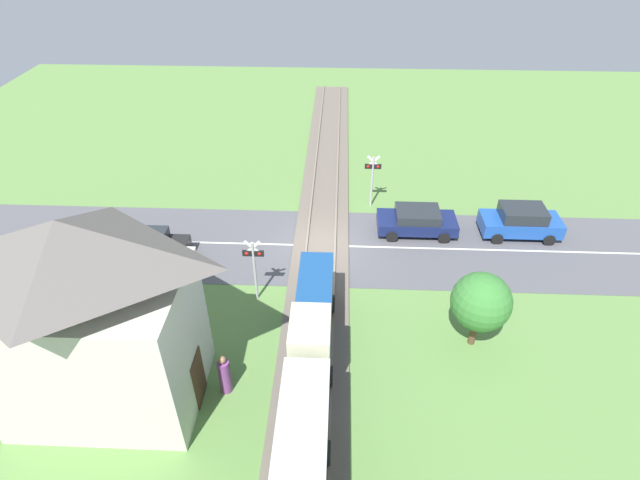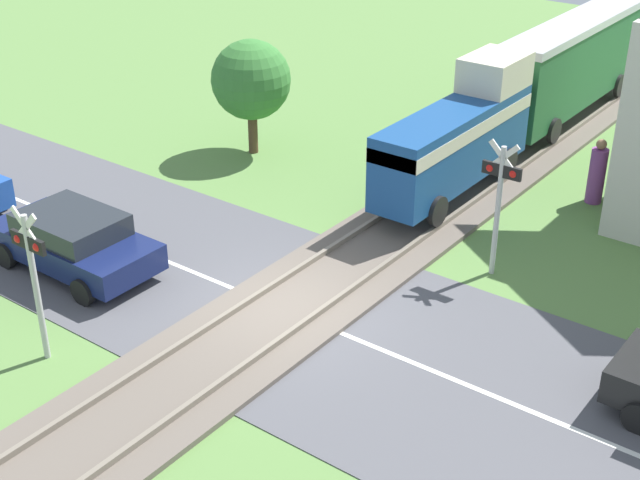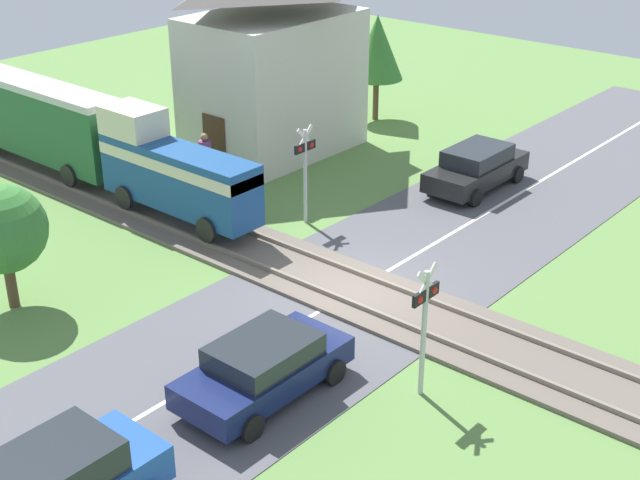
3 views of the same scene
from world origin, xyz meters
The scene contains 12 objects.
ground_plane centered at (0.00, 0.00, 0.00)m, with size 60.00×60.00×0.00m, color #5B8442.
road_surface centered at (0.00, 0.00, 0.01)m, with size 48.00×6.40×0.02m.
track_bed centered at (0.00, 0.00, 0.07)m, with size 2.80×48.00×0.24m.
train centered at (0.00, 11.37, 1.87)m, with size 1.58×14.65×3.18m.
car_near_crossing centered at (-4.94, -1.44, 0.73)m, with size 4.08×1.99×1.37m.
car_far_side centered at (8.58, 1.44, 0.78)m, with size 4.29×1.88×1.48m.
crossing_signal_west_approach centered at (-2.67, -4.03, 2.02)m, with size 0.90×0.18×3.15m.
crossing_signal_east_approach centered at (2.67, 4.03, 2.02)m, with size 0.90×0.18×3.15m.
station_building centered at (6.96, 9.37, 3.68)m, with size 6.64×4.55×7.54m.
pedestrian_by_station centered at (3.06, 9.00, 0.80)m, with size 0.43×0.43×1.75m.
tree_by_station centered at (12.53, 8.76, 3.05)m, with size 2.18×2.18×4.38m.
tree_roadside_hedge centered at (-6.30, 6.29, 2.20)m, with size 2.29×2.29×3.36m.
Camera 3 is at (-16.58, -12.95, 11.53)m, focal length 50.00 mm.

